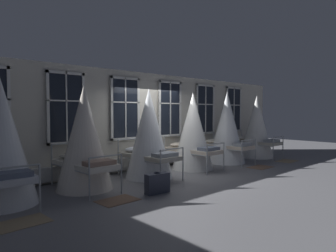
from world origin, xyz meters
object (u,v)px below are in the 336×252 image
object	(u,v)px
cot_fifth	(227,128)
suitcase_dark	(157,183)
cot_third	(149,134)
cot_fourth	(193,132)
cot_first	(2,143)
cot_sixth	(256,127)
cot_second	(84,139)

from	to	relation	value
cot_fifth	suitcase_dark	xyz separation A→B (m)	(-4.44, -1.42, -1.00)
cot_third	cot_fifth	size ratio (longest dim) A/B	0.97
cot_third	cot_fourth	world-z (taller)	cot_third
cot_fourth	cot_fifth	distance (m)	1.75
cot_third	cot_fourth	bearing A→B (deg)	-88.74
cot_first	cot_third	bearing A→B (deg)	-88.47
cot_fifth	cot_sixth	size ratio (longest dim) A/B	1.02
cot_first	cot_fifth	size ratio (longest dim) A/B	0.98
cot_fifth	suitcase_dark	bearing A→B (deg)	108.96
cot_fourth	suitcase_dark	xyz separation A→B (m)	(-2.70, -1.44, -0.94)
cot_fourth	cot_first	bearing A→B (deg)	90.47
cot_third	cot_fourth	size ratio (longest dim) A/B	1.01
cot_fourth	cot_second	bearing A→B (deg)	89.93
suitcase_dark	cot_third	bearing A→B (deg)	62.20
cot_first	cot_sixth	world-z (taller)	cot_sixth
cot_second	cot_fourth	xyz separation A→B (m)	(3.69, 0.01, -0.01)
cot_third	cot_first	bearing A→B (deg)	89.88
cot_third	cot_fourth	distance (m)	1.81
cot_second	cot_fifth	size ratio (longest dim) A/B	0.96
cot_fourth	cot_fifth	size ratio (longest dim) A/B	0.95
cot_second	cot_first	bearing A→B (deg)	90.75
cot_fifth	cot_fourth	bearing A→B (deg)	90.72
cot_second	cot_sixth	distance (m)	7.34
cot_fourth	suitcase_dark	world-z (taller)	cot_fourth
cot_second	cot_sixth	world-z (taller)	cot_sixth
cot_third	suitcase_dark	xyz separation A→B (m)	(-0.89, -1.38, -0.96)
cot_second	cot_fourth	bearing A→B (deg)	-90.92
cot_third	cot_fourth	xyz separation A→B (m)	(1.80, 0.05, -0.02)
cot_first	suitcase_dark	bearing A→B (deg)	-115.36
cot_fourth	cot_fifth	xyz separation A→B (m)	(1.75, -0.02, 0.06)
cot_second	suitcase_dark	world-z (taller)	cot_second
cot_third	suitcase_dark	size ratio (longest dim) A/B	4.21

